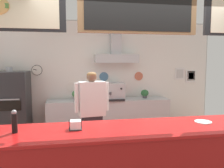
# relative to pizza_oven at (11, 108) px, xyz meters

# --- Properties ---
(back_wall_assembly) EXTENTS (5.53, 3.08, 2.78)m
(back_wall_assembly) POSITION_rel_pizza_oven_xyz_m (2.12, 0.34, 0.69)
(back_wall_assembly) COLOR #9E9E99
(back_wall_assembly) RESTS_ON ground_plane
(back_prep_counter) EXTENTS (2.87, 0.53, 0.90)m
(back_prep_counter) POSITION_rel_pizza_oven_xyz_m (2.16, 0.14, -0.35)
(back_prep_counter) COLOR #B7BABF
(back_prep_counter) RESTS_ON ground_plane
(pizza_oven) EXTENTS (0.75, 0.75, 1.69)m
(pizza_oven) POSITION_rel_pizza_oven_xyz_m (0.00, 0.00, 0.00)
(pizza_oven) COLOR #232326
(pizza_oven) RESTS_ON ground_plane
(shop_worker) EXTENTS (0.59, 0.27, 1.63)m
(shop_worker) POSITION_rel_pizza_oven_xyz_m (1.62, -1.33, 0.07)
(shop_worker) COLOR #232328
(shop_worker) RESTS_ON ground_plane
(espresso_machine) EXTENTS (0.51, 0.48, 0.40)m
(espresso_machine) POSITION_rel_pizza_oven_xyz_m (2.25, 0.12, 0.30)
(espresso_machine) COLOR #B7BABF
(espresso_machine) RESTS_ON back_prep_counter
(potted_rosemary) EXTENTS (0.13, 0.13, 0.20)m
(potted_rosemary) POSITION_rel_pizza_oven_xyz_m (1.78, 0.17, 0.22)
(potted_rosemary) COLOR #4C4C51
(potted_rosemary) RESTS_ON back_prep_counter
(potted_thyme) EXTENTS (0.19, 0.19, 0.21)m
(potted_thyme) POSITION_rel_pizza_oven_xyz_m (3.05, 0.17, 0.22)
(potted_thyme) COLOR #4C4C51
(potted_thyme) RESTS_ON back_prep_counter
(potted_oregano) EXTENTS (0.18, 0.18, 0.23)m
(potted_oregano) POSITION_rel_pizza_oven_xyz_m (1.38, 0.17, 0.24)
(potted_oregano) COLOR #4C4C51
(potted_oregano) RESTS_ON back_prep_counter
(pepper_grinder) EXTENTS (0.06, 0.06, 0.24)m
(pepper_grinder) POSITION_rel_pizza_oven_xyz_m (0.70, -2.70, 0.40)
(pepper_grinder) COLOR black
(pepper_grinder) RESTS_ON service_counter
(condiment_plate) EXTENTS (0.20, 0.20, 0.01)m
(condiment_plate) POSITION_rel_pizza_oven_xyz_m (2.85, -2.68, 0.29)
(condiment_plate) COLOR white
(condiment_plate) RESTS_ON service_counter
(napkin_holder) EXTENTS (0.14, 0.13, 0.11)m
(napkin_holder) POSITION_rel_pizza_oven_xyz_m (1.32, -2.69, 0.32)
(napkin_holder) COLOR #262628
(napkin_holder) RESTS_ON service_counter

